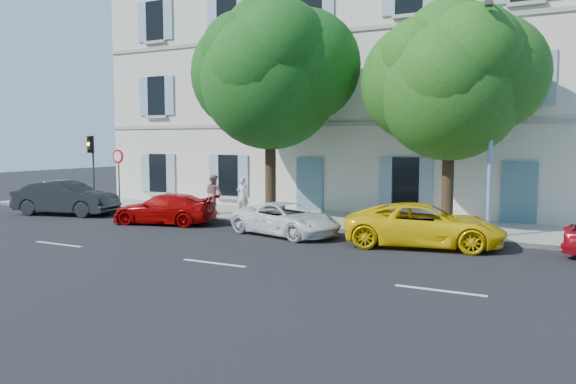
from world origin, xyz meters
The scene contains 15 objects.
ground centered at (0.00, 0.00, 0.00)m, with size 90.00×90.00×0.00m, color black.
sidewalk centered at (0.00, 4.45, 0.07)m, with size 36.00×4.50×0.15m, color #A09E96.
kerb centered at (0.00, 2.28, 0.08)m, with size 36.00×0.16×0.16m, color #9E998E.
building centered at (0.00, 10.20, 6.00)m, with size 28.00×7.00×12.00m, color beige.
car_dark_sedan centered at (-11.57, 1.14, 0.76)m, with size 1.60×4.60×1.51m, color black.
car_red_coupe centered at (-5.86, 0.99, 0.60)m, with size 1.68×4.13×1.20m, color #A20504.
car_white_coupe centered at (-0.38, 0.85, 0.57)m, with size 1.89×4.09×1.14m, color white.
car_yellow_supercar centered at (4.40, 1.01, 0.67)m, with size 2.24×4.85×1.35m, color yellow.
tree_left centered at (-2.40, 3.38, 5.68)m, with size 5.55×5.55×8.60m.
tree_right centered at (4.55, 3.58, 5.06)m, with size 4.97×4.97×7.66m.
traffic_light centered at (-11.35, 2.49, 2.58)m, with size 0.29×0.38×3.36m.
road_sign centered at (-9.88, 2.67, 2.13)m, with size 0.63×0.09×2.74m.
street_lamp centered at (6.03, 2.66, 4.32)m, with size 0.26×1.57×7.36m.
pedestrian_a centered at (-4.03, 3.87, 0.94)m, with size 0.58×0.38×1.58m, color silver.
pedestrian_b centered at (-5.32, 3.57, 1.00)m, with size 0.82×0.64×1.70m, color #B47573.
Camera 1 is at (8.61, -16.23, 3.28)m, focal length 35.00 mm.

